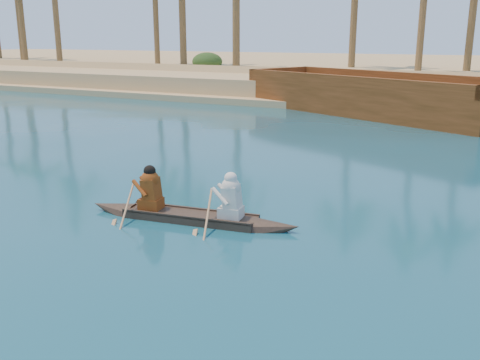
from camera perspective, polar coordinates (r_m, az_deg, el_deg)
The scene contains 4 objects.
sandy_embankment at distance 51.97m, azimuth 15.65°, elevation 11.07°, with size 150.00×51.00×1.50m.
shrub_cluster at distance 37.02m, azimuth 10.71°, elevation 11.00°, with size 100.00×6.00×2.40m, color #293F17, non-canonical shape.
canoe at distance 10.98m, azimuth -5.35°, elevation -3.14°, with size 4.63×1.25×1.26m.
barge_mid at distance 27.33m, azimuth 13.88°, elevation 8.60°, with size 14.12×9.56×2.24m.
Camera 1 is at (10.53, -3.91, 3.66)m, focal length 40.00 mm.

